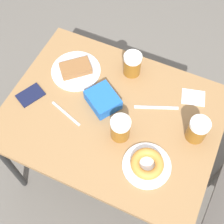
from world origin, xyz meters
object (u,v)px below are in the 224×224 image
fork (66,114)px  plate_with_donut (147,164)px  beer_mug_right (132,64)px  beer_mug_center (120,128)px  napkin_folded (193,97)px  passport_near_edge (30,95)px  plate_with_cake (76,70)px  beer_mug_left (198,130)px  blue_pouch (103,100)px  knife (156,108)px

fork → plate_with_donut: bearing=79.3°
plate_with_donut → beer_mug_right: (-0.45, -0.26, 0.04)m
plate_with_donut → beer_mug_center: 0.19m
plate_with_donut → napkin_folded: size_ratio=1.63×
plate_with_donut → napkin_folded: 0.43m
passport_near_edge → napkin_folded: bearing=113.5°
plate_with_cake → beer_mug_left: bearing=81.3°
plate_with_cake → napkin_folded: plate_with_cake is taller
plate_with_donut → fork: (-0.08, -0.45, -0.02)m
beer_mug_right → fork: 0.41m
fork → blue_pouch: bearing=132.9°
beer_mug_left → knife: bearing=-107.9°
passport_near_edge → blue_pouch: blue_pouch is taller
beer_mug_left → beer_mug_center: bearing=-66.7°
plate_with_cake → napkin_folded: size_ratio=1.94×
fork → napkin_folded: bearing=122.7°
beer_mug_right → fork: beer_mug_right is taller
passport_near_edge → blue_pouch: (-0.11, 0.35, 0.03)m
beer_mug_center → beer_mug_right: 0.37m
plate_with_cake → beer_mug_left: (0.10, 0.67, 0.05)m
plate_with_donut → beer_mug_center: size_ratio=1.72×
fork → knife: 0.44m
beer_mug_left → blue_pouch: 0.46m
beer_mug_right → napkin_folded: bearing=86.4°
plate_with_donut → napkin_folded: plate_with_donut is taller
knife → beer_mug_center: bearing=-26.6°
plate_with_donut → knife: 0.30m
plate_with_cake → beer_mug_center: (0.24, 0.35, 0.05)m
napkin_folded → plate_with_cake: bearing=-81.0°
beer_mug_right → beer_mug_left: bearing=61.5°
plate_with_cake → knife: plate_with_cake is taller
beer_mug_left → beer_mug_right: bearing=-118.5°
napkin_folded → fork: bearing=-57.3°
napkin_folded → passport_near_edge: bearing=-66.5°
fork → beer_mug_right: bearing=152.2°
plate_with_donut → passport_near_edge: (-0.10, -0.66, -0.02)m
beer_mug_center → knife: bearing=153.4°
beer_mug_left → fork: (0.14, -0.60, -0.06)m
napkin_folded → knife: 0.20m
blue_pouch → plate_with_donut: bearing=55.6°
plate_with_donut → knife: size_ratio=1.05×
beer_mug_left → knife: size_ratio=0.61×
beer_mug_left → beer_mug_center: same height
beer_mug_center → blue_pouch: size_ratio=0.63×
plate_with_cake → beer_mug_center: size_ratio=2.05×
blue_pouch → passport_near_edge: bearing=-72.7°
beer_mug_right → knife: 0.25m
plate_with_cake → passport_near_edge: 0.26m
beer_mug_center → napkin_folded: size_ratio=0.95×
beer_mug_right → blue_pouch: bearing=-12.9°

